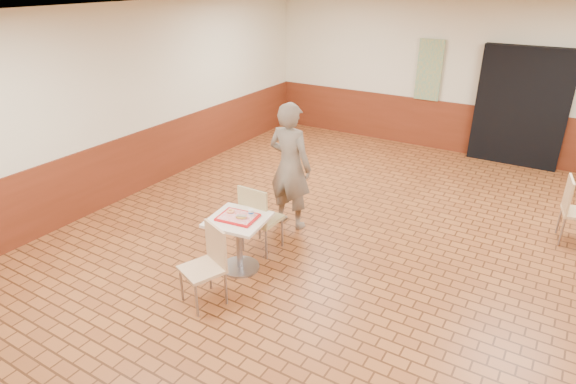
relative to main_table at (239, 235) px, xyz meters
The scene contains 13 objects.
room_shell 1.72m from the main_table, 36.46° to the left, with size 8.01×10.01×3.01m.
wainscot_band 1.38m from the main_table, 36.46° to the left, with size 8.00×10.00×1.00m.
corridor_doorway 6.18m from the main_table, 67.96° to the left, with size 1.60×0.22×2.20m, color black.
promo_poster 5.89m from the main_table, 84.97° to the left, with size 0.50×0.03×1.20m, color gray.
main_table is the anchor object (origin of this frame).
chair_main_front 0.70m from the main_table, 82.11° to the right, with size 0.54×0.54×0.91m.
chair_main_back 0.46m from the main_table, 92.54° to the left, with size 0.45×0.45×0.95m.
customer 1.39m from the main_table, 92.69° to the left, with size 0.67×0.44×1.83m, color #716657.
serving_tray 0.24m from the main_table, 153.43° to the left, with size 0.45×0.35×0.03m.
ring_donut 0.31m from the main_table, 165.17° to the left, with size 0.10×0.10×0.03m, color #F69859.
long_john_donut 0.29m from the main_table, 20.25° to the right, with size 0.14×0.10×0.04m.
paper_cup 0.34m from the main_table, 35.00° to the left, with size 0.07×0.07×0.08m.
chair_second_left 4.52m from the main_table, 40.13° to the left, with size 0.48×0.48×0.91m.
Camera 1 is at (2.06, -4.86, 3.40)m, focal length 30.00 mm.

